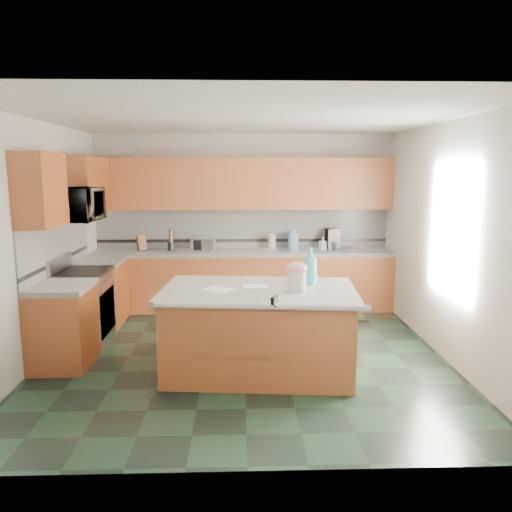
{
  "coord_description": "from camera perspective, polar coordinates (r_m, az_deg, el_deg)",
  "views": [
    {
      "loc": [
        -0.05,
        -5.58,
        2.14
      ],
      "look_at": [
        0.15,
        0.35,
        1.12
      ],
      "focal_mm": 35.0,
      "sensor_mm": 36.0,
      "label": 1
    }
  ],
  "objects": [
    {
      "name": "island_top",
      "position": [
        5.24,
        0.3,
        -4.04
      ],
      "size": [
        2.12,
        1.37,
        0.06
      ],
      "primitive_type": "cube",
      "rotation": [
        0.0,
        0.0,
        -0.09
      ],
      "color": "silver",
      "rests_on": "island_base"
    },
    {
      "name": "wall_front",
      "position": [
        3.35,
        -1.02,
        -3.87
      ],
      "size": [
        4.6,
        0.04,
        2.7
      ],
      "primitive_type": "cube",
      "color": "silver",
      "rests_on": "ground"
    },
    {
      "name": "clamp_body",
      "position": [
        4.68,
        2.09,
        -5.24
      ],
      "size": [
        0.07,
        0.12,
        0.1
      ],
      "primitive_type": "cube",
      "rotation": [
        0.0,
        0.0,
        -0.39
      ],
      "color": "black",
      "rests_on": "island_top"
    },
    {
      "name": "soap_bottle_island",
      "position": [
        5.42,
        6.26,
        -1.13
      ],
      "size": [
        0.2,
        0.2,
        0.4
      ],
      "primitive_type": "imported",
      "rotation": [
        0.0,
        0.0,
        -0.35
      ],
      "color": "teal",
      "rests_on": "island_top"
    },
    {
      "name": "ceiling",
      "position": [
        5.61,
        -1.46,
        15.48
      ],
      "size": [
        4.6,
        4.6,
        0.0
      ],
      "primitive_type": "plane",
      "color": "white",
      "rests_on": "ground"
    },
    {
      "name": "back_base_cab",
      "position": [
        7.77,
        -1.52,
        -2.96
      ],
      "size": [
        4.6,
        0.6,
        0.86
      ],
      "primitive_type": "cube",
      "color": "#5D260D",
      "rests_on": "ground"
    },
    {
      "name": "soap_back_cap",
      "position": [
        7.8,
        7.67,
        2.3
      ],
      "size": [
        0.02,
        0.02,
        0.03
      ],
      "primitive_type": "cylinder",
      "color": "red",
      "rests_on": "soap_bottle_back"
    },
    {
      "name": "soap_bottle_back",
      "position": [
        7.82,
        7.65,
        1.45
      ],
      "size": [
        0.12,
        0.12,
        0.2
      ],
      "primitive_type": "imported",
      "rotation": [
        0.0,
        0.0,
        0.37
      ],
      "color": "white",
      "rests_on": "back_countertop"
    },
    {
      "name": "left_accent_band",
      "position": [
        6.62,
        -21.62,
        -0.51
      ],
      "size": [
        0.01,
        2.3,
        0.05
      ],
      "primitive_type": "cube",
      "color": "black",
      "rests_on": "wall_left"
    },
    {
      "name": "back_backsplash",
      "position": [
        7.92,
        -1.56,
        3.19
      ],
      "size": [
        4.6,
        0.02,
        0.63
      ],
      "primitive_type": "cube",
      "color": "silver",
      "rests_on": "back_countertop"
    },
    {
      "name": "range_backguard",
      "position": [
        6.57,
        -21.57,
        -0.76
      ],
      "size": [
        0.06,
        0.76,
        0.18
      ],
      "primitive_type": "cube",
      "color": "#B7B7BC",
      "rests_on": "range_body"
    },
    {
      "name": "microwave",
      "position": [
        6.4,
        -19.77,
        5.53
      ],
      "size": [
        0.5,
        0.73,
        0.41
      ],
      "primitive_type": "imported",
      "rotation": [
        0.0,
        0.0,
        1.57
      ],
      "color": "#B7B7BC",
      "rests_on": "wall_left"
    },
    {
      "name": "water_jug_neck",
      "position": [
        7.74,
        4.3,
        2.91
      ],
      "size": [
        0.08,
        0.08,
        0.04
      ],
      "primitive_type": "cylinder",
      "color": "#69A0C8",
      "rests_on": "water_jug"
    },
    {
      "name": "left_base_cab_front",
      "position": [
        5.94,
        -21.21,
        -7.67
      ],
      "size": [
        0.6,
        0.72,
        0.86
      ],
      "primitive_type": "cube",
      "color": "#5D260D",
      "rests_on": "ground"
    },
    {
      "name": "left_base_cab_rear",
      "position": [
        7.34,
        -17.32,
        -4.16
      ],
      "size": [
        0.6,
        0.82,
        0.86
      ],
      "primitive_type": "cube",
      "color": "#5D260D",
      "rests_on": "ground"
    },
    {
      "name": "utensil_bundle",
      "position": [
        7.8,
        -9.72,
        2.32
      ],
      "size": [
        0.06,
        0.06,
        0.2
      ],
      "primitive_type": "cylinder",
      "color": "#472814",
      "rests_on": "utensil_crock"
    },
    {
      "name": "treat_jar",
      "position": [
        5.11,
        4.67,
        -2.9
      ],
      "size": [
        0.2,
        0.2,
        0.21
      ],
      "primitive_type": "cylinder",
      "rotation": [
        0.0,
        0.0,
        -0.01
      ],
      "color": "silver",
      "rests_on": "island_top"
    },
    {
      "name": "back_accent_band",
      "position": [
        7.94,
        -1.56,
        1.79
      ],
      "size": [
        4.6,
        0.01,
        0.05
      ],
      "primitive_type": "cube",
      "color": "black",
      "rests_on": "back_countertop"
    },
    {
      "name": "treat_jar_knob",
      "position": [
        5.07,
        4.7,
        -0.89
      ],
      "size": [
        0.07,
        0.02,
        0.02
      ],
      "primitive_type": "cylinder",
      "rotation": [
        0.0,
        1.57,
        0.0
      ],
      "color": "tan",
      "rests_on": "treat_jar_lid"
    },
    {
      "name": "range_body",
      "position": [
        6.61,
        -19.12,
        -5.71
      ],
      "size": [
        0.6,
        0.76,
        0.88
      ],
      "primitive_type": "cube",
      "color": "#B7B7BC",
      "rests_on": "ground"
    },
    {
      "name": "treat_jar_knob_end_r",
      "position": [
        5.08,
        5.1,
        -0.88
      ],
      "size": [
        0.04,
        0.04,
        0.04
      ],
      "primitive_type": "sphere",
      "color": "tan",
      "rests_on": "treat_jar_lid"
    },
    {
      "name": "toaster_oven",
      "position": [
        7.73,
        -6.04,
        1.35
      ],
      "size": [
        0.39,
        0.33,
        0.19
      ],
      "primitive_type": "cube",
      "rotation": [
        0.0,
        0.0,
        -0.35
      ],
      "color": "#B7B7BC",
      "rests_on": "back_countertop"
    },
    {
      "name": "coffee_maker",
      "position": [
        7.87,
        8.73,
        1.93
      ],
      "size": [
        0.21,
        0.23,
        0.33
      ],
      "primitive_type": "cube",
      "rotation": [
        0.0,
        0.0,
        0.1
      ],
      "color": "black",
      "rests_on": "back_countertop"
    },
    {
      "name": "treat_jar_lid",
      "position": [
        5.08,
        4.69,
        -1.4
      ],
      "size": [
        0.22,
        0.22,
        0.13
      ],
      "primitive_type": "ellipsoid",
      "color": "pink",
      "rests_on": "treat_jar"
    },
    {
      "name": "island_bullnose",
      "position": [
        4.66,
        0.59,
        -5.8
      ],
      "size": [
        2.02,
        0.24,
        0.06
      ],
      "primitive_type": "cylinder",
      "rotation": [
        0.0,
        1.57,
        -0.09
      ],
      "color": "silver",
      "rests_on": "island_base"
    },
    {
      "name": "knife_block",
      "position": [
        7.86,
        -12.96,
        1.41
      ],
      "size": [
        0.18,
        0.21,
        0.25
      ],
      "primitive_type": "cube",
      "rotation": [
        -0.31,
        0.0,
        0.42
      ],
      "color": "#472814",
      "rests_on": "back_countertop"
    },
    {
      "name": "range_oven_door",
      "position": [
        6.54,
        -16.66,
        -6.1
      ],
      "size": [
        0.02,
        0.68,
        0.55
      ],
      "primitive_type": "cube",
      "color": "black",
      "rests_on": "range_body"
    },
    {
      "name": "range_handle",
      "position": [
        6.44,
        -16.57,
        -2.85
      ],
      "size": [
        0.02,
        0.66,
        0.02
      ],
      "primitive_type": "cylinder",
      "rotation": [
        1.57,
        0.0,
        0.0
      ],
      "color": "#B7B7BC",
      "rests_on": "range_body"
    },
    {
      "name": "back_countertop",
      "position": [
        7.68,
        -1.54,
        0.39
      ],
      "size": [
        4.6,
        0.64,
        0.06
      ],
      "primitive_type": "cube",
      "color": "silver",
      "rests_on": "back_base_cab"
    },
    {
      "name": "left_counter_front",
      "position": [
        5.82,
        -21.49,
        -3.34
      ],
      "size": [
        0.64,
        0.72,
        0.06
      ],
      "primitive_type": "cube",
      "color": "silver",
      "rests_on": "left_base_cab_front"
    },
    {
      "name": "paper_towel",
      "position": [
        7.78,
        1.86,
        1.61
      ],
      "size": [
        0.11,
        0.11,
        0.24
      ],
      "primitive_type": "cylinder",
      "color": "white",
      "rests_on": "back_countertop"
    },
    {
      "name": "left_upper_cab_front",
      "position": [
        5.74,
        -23.43,
        6.96
      ],
      "size": [
        0.33,
        0.72,
        0.78
      ],
      "primitive_type": "cube",
      "color": "#5D260D",
      "rests_on": "wall_left"
    },
    {
      "name": "left_counter_rear",
      "position": [
        7.25,
        -17.51,
        -0.63
      ],
      "size": [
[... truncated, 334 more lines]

